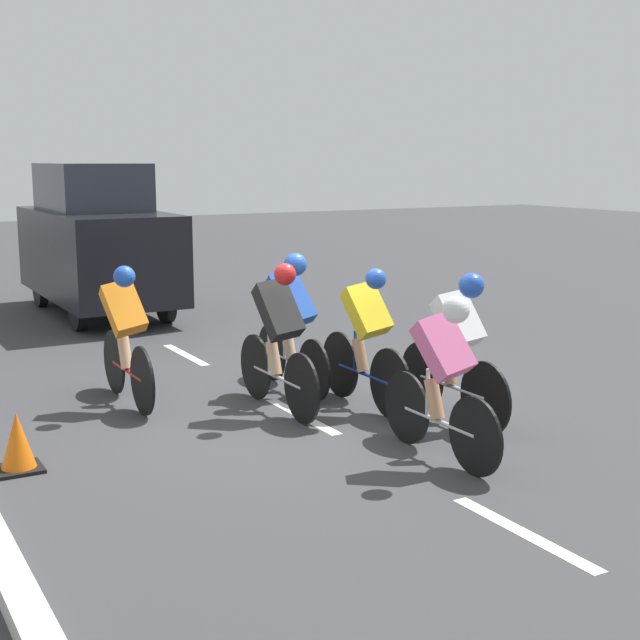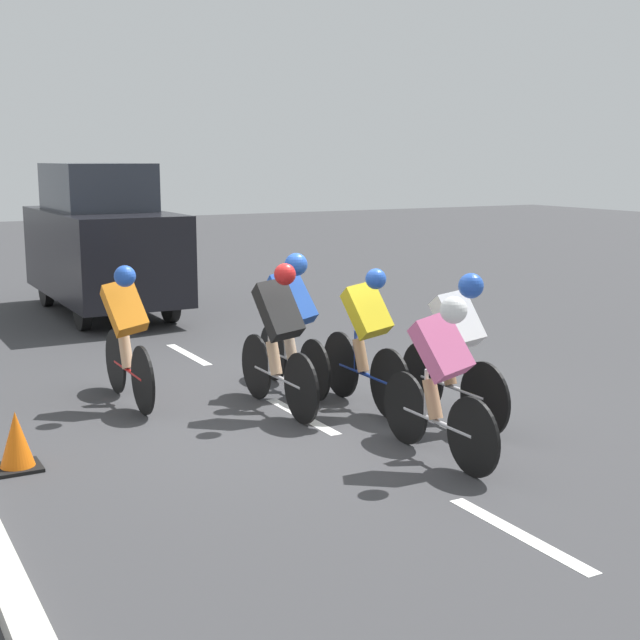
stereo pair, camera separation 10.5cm
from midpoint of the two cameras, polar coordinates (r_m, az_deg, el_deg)
The scene contains 12 objects.
ground_plane at distance 8.99m, azimuth -1.28°, elevation -5.93°, with size 60.00×60.00×0.00m, color #38383A.
lane_stripe_near at distance 6.37m, azimuth 13.08°, elevation -13.17°, with size 0.12×1.40×0.01m, color white.
lane_stripe_mid at distance 8.86m, azimuth -0.84°, elevation -6.15°, with size 0.12×1.40×0.01m, color white.
lane_stripe_far at distance 11.70m, azimuth -8.17°, elevation -2.19°, with size 0.12×1.40×0.01m, color white.
cyclist_black at distance 8.82m, azimuth -2.33°, elevation -0.95°, with size 0.39×1.72×1.53m.
cyclist_white at distance 8.51m, azimuth 9.09°, elevation -1.54°, with size 0.38×1.68×1.49m.
cyclist_pink at distance 7.43m, azimuth 8.13°, elevation -3.42°, with size 0.42×1.61×1.45m.
cyclist_blue at distance 9.57m, azimuth -1.44°, elevation 0.18°, with size 0.43×1.66×1.55m.
cyclist_yellow at distance 8.93m, azimuth 3.32°, elevation -1.07°, with size 0.40×1.67×1.47m.
cyclist_orange at distance 9.28m, azimuth -11.98°, elevation -0.76°, with size 0.41×1.65×1.48m.
support_car at distance 14.91m, azimuth -13.60°, elevation 4.95°, with size 1.70×4.06×2.43m.
traffic_cone at distance 7.72m, azimuth -18.48°, elevation -7.40°, with size 0.36×0.36×0.49m.
Camera 2 is at (3.91, 7.69, 2.51)m, focal length 50.00 mm.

